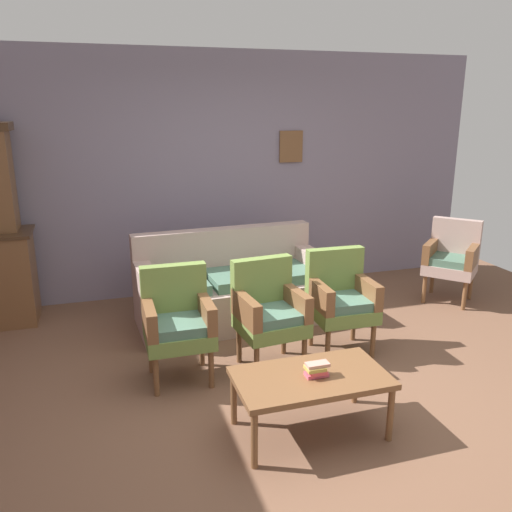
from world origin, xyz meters
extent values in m
plane|color=brown|center=(0.00, 0.00, 0.00)|extent=(7.68, 7.68, 0.00)
cube|color=gray|center=(0.00, 2.63, 1.35)|extent=(6.40, 0.06, 2.70)
cube|color=brown|center=(0.90, 2.58, 1.65)|extent=(0.28, 0.02, 0.36)
cube|color=tan|center=(-0.08, 1.57, 0.21)|extent=(1.92, 0.90, 0.42)
cube|color=tan|center=(-0.09, 1.89, 0.66)|extent=(1.88, 0.26, 0.48)
cube|color=tan|center=(0.78, 1.62, 0.54)|extent=(0.20, 0.81, 0.24)
cube|color=tan|center=(-0.93, 1.53, 0.54)|extent=(0.20, 0.81, 0.24)
cube|color=#4C705B|center=(0.47, 1.56, 0.47)|extent=(0.52, 0.59, 0.10)
cube|color=#4C705B|center=(-0.07, 1.54, 0.47)|extent=(0.52, 0.59, 0.10)
cube|color=#4C705B|center=(-0.62, 1.51, 0.47)|extent=(0.52, 0.59, 0.10)
cube|color=olive|center=(-0.78, 0.56, 0.38)|extent=(0.52, 0.48, 0.12)
cube|color=#4C705B|center=(-0.78, 0.54, 0.47)|extent=(0.45, 0.41, 0.10)
cube|color=olive|center=(-0.78, 0.76, 0.67)|extent=(0.52, 0.10, 0.46)
cube|color=brown|center=(-0.56, 0.56, 0.55)|extent=(0.08, 0.48, 0.22)
cube|color=brown|center=(-1.00, 0.57, 0.55)|extent=(0.08, 0.48, 0.22)
cylinder|color=brown|center=(-0.57, 0.37, 0.16)|extent=(0.04, 0.04, 0.32)
cylinder|color=brown|center=(-0.99, 0.38, 0.16)|extent=(0.04, 0.04, 0.32)
cylinder|color=brown|center=(-0.57, 0.75, 0.16)|extent=(0.04, 0.04, 0.32)
cylinder|color=brown|center=(-0.99, 0.76, 0.16)|extent=(0.04, 0.04, 0.32)
cube|color=olive|center=(-0.03, 0.54, 0.38)|extent=(0.57, 0.53, 0.12)
cube|color=#4C705B|center=(-0.02, 0.52, 0.47)|extent=(0.48, 0.45, 0.10)
cube|color=olive|center=(-0.05, 0.74, 0.67)|extent=(0.53, 0.15, 0.46)
cube|color=brown|center=(0.19, 0.57, 0.55)|extent=(0.13, 0.49, 0.22)
cube|color=brown|center=(-0.24, 0.52, 0.55)|extent=(0.13, 0.49, 0.22)
cylinder|color=brown|center=(0.20, 0.38, 0.16)|extent=(0.04, 0.04, 0.32)
cylinder|color=brown|center=(-0.22, 0.33, 0.16)|extent=(0.04, 0.04, 0.32)
cylinder|color=brown|center=(0.16, 0.75, 0.16)|extent=(0.04, 0.04, 0.32)
cylinder|color=brown|center=(-0.25, 0.71, 0.16)|extent=(0.04, 0.04, 0.32)
cube|color=olive|center=(0.66, 0.64, 0.38)|extent=(0.53, 0.49, 0.12)
cube|color=#4C705B|center=(0.66, 0.62, 0.47)|extent=(0.45, 0.42, 0.10)
cube|color=olive|center=(0.67, 0.84, 0.67)|extent=(0.52, 0.11, 0.46)
cube|color=brown|center=(0.88, 0.63, 0.55)|extent=(0.09, 0.48, 0.22)
cube|color=brown|center=(0.44, 0.64, 0.55)|extent=(0.09, 0.48, 0.22)
cylinder|color=brown|center=(0.87, 0.44, 0.16)|extent=(0.04, 0.04, 0.32)
cylinder|color=brown|center=(0.45, 0.45, 0.16)|extent=(0.04, 0.04, 0.32)
cylinder|color=brown|center=(0.88, 0.82, 0.16)|extent=(0.04, 0.04, 0.32)
cylinder|color=brown|center=(0.46, 0.83, 0.16)|extent=(0.04, 0.04, 0.32)
cube|color=tan|center=(2.36, 1.43, 0.38)|extent=(0.70, 0.71, 0.12)
cube|color=#4C705B|center=(2.34, 1.42, 0.47)|extent=(0.60, 0.60, 0.10)
cube|color=tan|center=(2.50, 1.57, 0.67)|extent=(0.42, 0.45, 0.46)
cube|color=brown|center=(2.50, 1.27, 0.55)|extent=(0.41, 0.38, 0.22)
cube|color=brown|center=(2.21, 1.60, 0.55)|extent=(0.41, 0.38, 0.22)
cylinder|color=brown|center=(2.36, 1.15, 0.16)|extent=(0.04, 0.04, 0.32)
cylinder|color=brown|center=(2.07, 1.46, 0.16)|extent=(0.04, 0.04, 0.32)
cylinder|color=brown|center=(2.64, 1.40, 0.16)|extent=(0.04, 0.04, 0.32)
cylinder|color=brown|center=(2.36, 1.72, 0.16)|extent=(0.04, 0.04, 0.32)
cube|color=brown|center=(-0.07, -0.38, 0.40)|extent=(1.00, 0.56, 0.04)
cylinder|color=brown|center=(-0.53, -0.14, 0.19)|extent=(0.04, 0.04, 0.38)
cylinder|color=brown|center=(0.39, -0.14, 0.19)|extent=(0.04, 0.04, 0.38)
cylinder|color=brown|center=(-0.53, -0.62, 0.19)|extent=(0.04, 0.04, 0.38)
cylinder|color=brown|center=(0.39, -0.62, 0.19)|extent=(0.04, 0.04, 0.38)
cube|color=#D4576C|center=(-0.04, -0.40, 0.43)|extent=(0.15, 0.08, 0.03)
cube|color=#D4484D|center=(-0.04, -0.41, 0.46)|extent=(0.11, 0.10, 0.02)
cube|color=#B99E45|center=(-0.05, -0.41, 0.48)|extent=(0.13, 0.10, 0.02)
cube|color=tan|center=(-0.03, -0.41, 0.50)|extent=(0.15, 0.08, 0.02)
camera|label=1|loc=(-1.31, -3.21, 2.11)|focal=36.81mm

